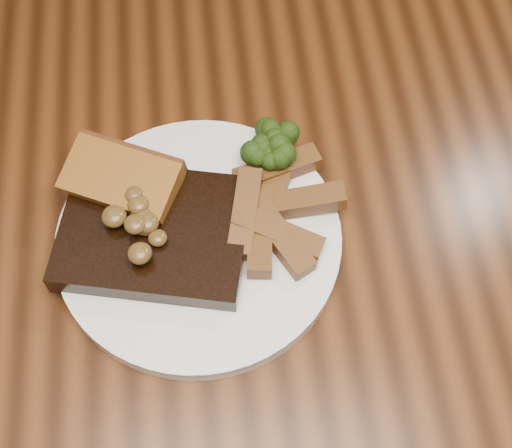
{
  "coord_description": "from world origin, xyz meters",
  "views": [
    {
      "loc": [
        -0.03,
        -0.29,
        1.33
      ],
      "look_at": [
        0.01,
        0.01,
        0.78
      ],
      "focal_mm": 50.0,
      "sensor_mm": 36.0,
      "label": 1
    }
  ],
  "objects_px": {
    "steak": "(155,233)",
    "garlic_bread": "(125,191)",
    "dining_table": "(251,295)",
    "plate": "(199,241)",
    "potato_wedges": "(276,219)"
  },
  "relations": [
    {
      "from": "garlic_bread",
      "to": "potato_wedges",
      "type": "height_order",
      "value": "potato_wedges"
    },
    {
      "from": "dining_table",
      "to": "garlic_bread",
      "type": "bearing_deg",
      "value": 149.12
    },
    {
      "from": "steak",
      "to": "garlic_bread",
      "type": "height_order",
      "value": "steak"
    },
    {
      "from": "potato_wedges",
      "to": "garlic_bread",
      "type": "bearing_deg",
      "value": 161.46
    },
    {
      "from": "dining_table",
      "to": "plate",
      "type": "xyz_separation_m",
      "value": [
        -0.04,
        0.02,
        0.1
      ]
    },
    {
      "from": "dining_table",
      "to": "potato_wedges",
      "type": "bearing_deg",
      "value": 37.43
    },
    {
      "from": "potato_wedges",
      "to": "dining_table",
      "type": "bearing_deg",
      "value": -142.57
    },
    {
      "from": "dining_table",
      "to": "plate",
      "type": "relative_size",
      "value": 6.21
    },
    {
      "from": "plate",
      "to": "potato_wedges",
      "type": "height_order",
      "value": "potato_wedges"
    },
    {
      "from": "steak",
      "to": "garlic_bread",
      "type": "xyz_separation_m",
      "value": [
        -0.03,
        0.05,
        -0.0
      ]
    },
    {
      "from": "dining_table",
      "to": "plate",
      "type": "bearing_deg",
      "value": 160.92
    },
    {
      "from": "dining_table",
      "to": "potato_wedges",
      "type": "xyz_separation_m",
      "value": [
        0.03,
        0.02,
        0.12
      ]
    },
    {
      "from": "plate",
      "to": "potato_wedges",
      "type": "relative_size",
      "value": 2.41
    },
    {
      "from": "plate",
      "to": "steak",
      "type": "distance_m",
      "value": 0.04
    },
    {
      "from": "dining_table",
      "to": "potato_wedges",
      "type": "distance_m",
      "value": 0.12
    }
  ]
}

